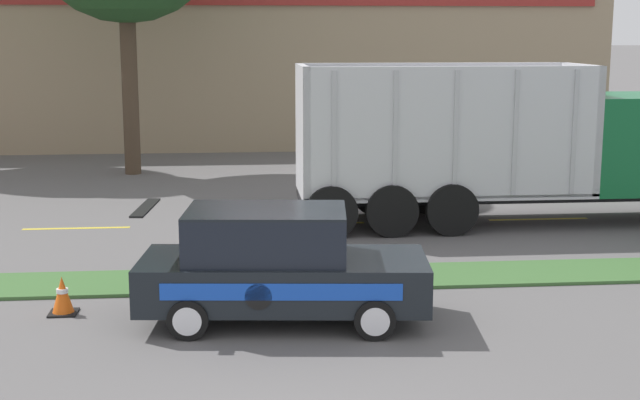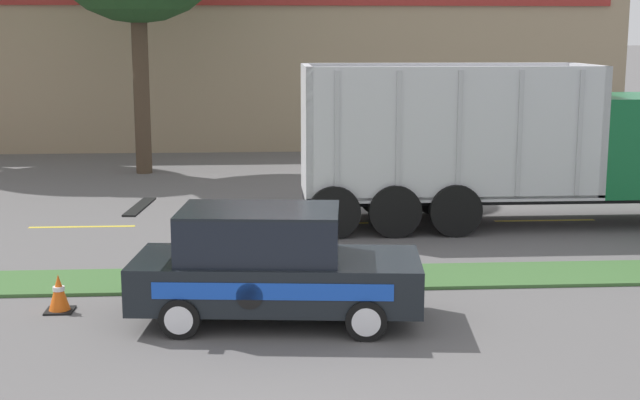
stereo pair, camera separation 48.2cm
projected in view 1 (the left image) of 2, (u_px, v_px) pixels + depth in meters
The scene contains 8 objects.
grass_verge at pixel (269, 279), 15.93m from camera, with size 120.00×1.56×0.06m, color #3D6633.
centre_line_4 at pixel (76, 228), 20.22m from camera, with size 2.40×0.14×0.01m, color yellow.
centre_line_5 at pixel (313, 223), 20.72m from camera, with size 2.40×0.14×0.01m, color yellow.
centre_line_6 at pixel (538, 219), 21.22m from camera, with size 2.40×0.14×0.01m, color yellow.
dump_truck_trail at pixel (573, 153), 20.71m from camera, with size 11.30×2.73×3.67m.
rally_car at pixel (278, 266), 13.56m from camera, with size 4.51×2.19×1.79m.
traffic_cone at pixel (63, 296), 14.03m from camera, with size 0.44×0.44×0.61m.
store_building_backdrop at pixel (203, 63), 38.22m from camera, with size 31.09×12.10×6.20m.
Camera 1 is at (-0.54, -8.16, 4.37)m, focal length 50.00 mm.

